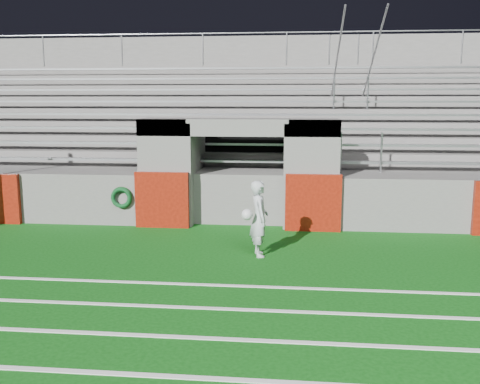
# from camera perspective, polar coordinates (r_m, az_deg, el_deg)

# --- Properties ---
(ground) EXTENTS (90.00, 90.00, 0.00)m
(ground) POSITION_cam_1_polar(r_m,az_deg,el_deg) (9.98, -2.22, -7.98)
(ground) COLOR #0C4A0F
(ground) RESTS_ON ground
(stadium_structure) EXTENTS (26.00, 8.48, 5.42)m
(stadium_structure) POSITION_cam_1_polar(r_m,az_deg,el_deg) (17.50, 1.42, 4.71)
(stadium_structure) COLOR #5D5B58
(stadium_structure) RESTS_ON ground
(goalkeeper_with_ball) EXTENTS (0.57, 0.67, 1.50)m
(goalkeeper_with_ball) POSITION_cam_1_polar(r_m,az_deg,el_deg) (10.49, 2.02, -2.82)
(goalkeeper_with_ball) COLOR #B5BBBF
(goalkeeper_with_ball) RESTS_ON ground
(hose_coil) EXTENTS (0.54, 0.15, 0.54)m
(hose_coil) POSITION_cam_1_polar(r_m,az_deg,el_deg) (13.22, -12.53, -0.59)
(hose_coil) COLOR #0C4012
(hose_coil) RESTS_ON ground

